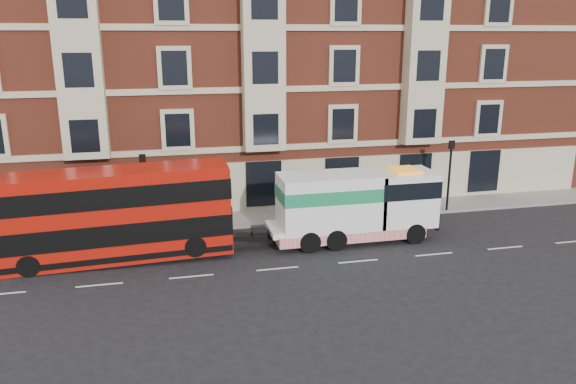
# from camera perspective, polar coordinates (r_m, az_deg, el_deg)

# --- Properties ---
(ground) EXTENTS (120.00, 120.00, 0.00)m
(ground) POSITION_cam_1_polar(r_m,az_deg,el_deg) (26.59, -1.08, -7.80)
(ground) COLOR black
(ground) RESTS_ON ground
(sidewalk) EXTENTS (90.00, 3.00, 0.15)m
(sidewalk) POSITION_cam_1_polar(r_m,az_deg,el_deg) (33.47, -3.72, -2.68)
(sidewalk) COLOR slate
(sidewalk) RESTS_ON ground
(victorian_terrace) EXTENTS (45.00, 12.00, 20.40)m
(victorian_terrace) POSITION_cam_1_polar(r_m,az_deg,el_deg) (39.27, -5.07, 14.85)
(victorian_terrace) COLOR brown
(victorian_terrace) RESTS_ON ground
(lamp_post_west) EXTENTS (0.35, 0.15, 4.35)m
(lamp_post_west) POSITION_cam_1_polar(r_m,az_deg,el_deg) (31.12, -14.37, 0.44)
(lamp_post_west) COLOR black
(lamp_post_west) RESTS_ON sidewalk
(lamp_post_east) EXTENTS (0.35, 0.15, 4.35)m
(lamp_post_east) POSITION_cam_1_polar(r_m,az_deg,el_deg) (35.43, 16.10, 2.14)
(lamp_post_east) COLOR black
(lamp_post_east) RESTS_ON sidewalk
(double_decker_bus) EXTENTS (11.09, 2.54, 4.49)m
(double_decker_bus) POSITION_cam_1_polar(r_m,az_deg,el_deg) (28.03, -17.34, -2.10)
(double_decker_bus) COLOR #AF1309
(double_decker_bus) RESTS_ON ground
(tow_truck) EXTENTS (8.88, 2.62, 3.70)m
(tow_truck) POSITION_cam_1_polar(r_m,az_deg,el_deg) (29.64, 6.60, -1.36)
(tow_truck) COLOR white
(tow_truck) RESTS_ON ground
(pedestrian) EXTENTS (0.73, 0.66, 1.68)m
(pedestrian) POSITION_cam_1_polar(r_m,az_deg,el_deg) (33.08, -24.60, -2.67)
(pedestrian) COLOR #1C2D39
(pedestrian) RESTS_ON sidewalk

